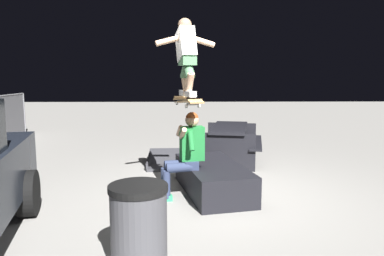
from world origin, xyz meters
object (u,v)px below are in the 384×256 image
Objects in this scene: ledge_box_main at (213,178)px; person_sitting_on_ledge at (185,151)px; skater_airborne at (186,53)px; kicker_ramp at (171,162)px; picnic_table_back at (229,138)px; skateboard at (187,101)px; trash_bin at (139,227)px.

person_sitting_on_ledge reaches higher than ledge_box_main.
skater_airborne reaches higher than kicker_ramp.
ledge_box_main is 1.95m from skater_airborne.
picnic_table_back reaches higher than kicker_ramp.
skater_airborne is 2.87m from kicker_ramp.
skateboard is 0.87× the size of kicker_ramp.
person_sitting_on_ledge reaches higher than trash_bin.
skateboard reaches higher than person_sitting_on_ledge.
picnic_table_back is at bearing -21.52° from skateboard.
kicker_ramp is 1.47× the size of trash_bin.
person_sitting_on_ledge is 1.14× the size of skater_airborne.
ledge_box_main is 1.52× the size of kicker_ramp.
trash_bin reaches higher than kicker_ramp.
picnic_table_back is 2.37× the size of trash_bin.
ledge_box_main is at bearing -68.79° from skater_airborne.
trash_bin is at bearing 177.80° from kicker_ramp.
kicker_ramp is 1.33m from picnic_table_back.
skater_airborne is 2.76m from trash_bin.
ledge_box_main is 2.23× the size of trash_bin.
skater_airborne reaches higher than person_sitting_on_ledge.
kicker_ramp is (1.96, 0.31, -2.07)m from skater_airborne.
trash_bin is at bearing 162.38° from picnic_table_back.
skater_airborne is 2.92m from picnic_table_back.
skater_airborne is at bearing 157.70° from picnic_table_back.
skater_airborne is 0.58× the size of picnic_table_back.
picnic_table_back is at bearing -13.78° from ledge_box_main.
skater_airborne is 0.94× the size of kicker_ramp.
skater_airborne is at bearing -14.29° from person_sitting_on_ledge.
skateboard reaches higher than kicker_ramp.
skateboard is at bearing -13.05° from trash_bin.
skateboard is 2.35m from trash_bin.
skateboard is 1.28× the size of trash_bin.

